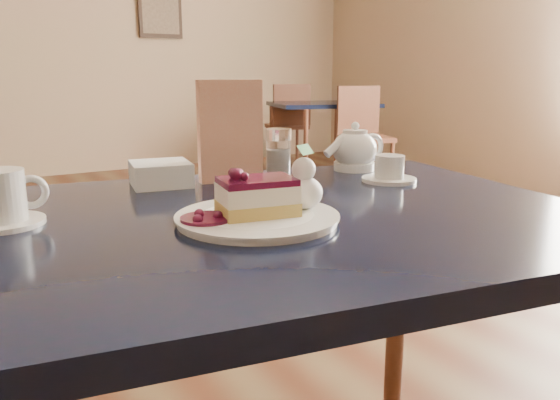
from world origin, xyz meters
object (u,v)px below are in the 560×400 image
coffee_set (1,201)px  tea_set (361,154)px  bg_table_far_right (322,168)px  main_table (248,259)px  dessert_plate (257,218)px  cheesecake_slice (257,197)px

coffee_set → tea_set: bearing=5.5°
coffee_set → bg_table_far_right: (3.03, 3.38, -0.72)m
main_table → bg_table_far_right: bearing=62.6°
dessert_plate → cheesecake_slice: size_ratio=1.94×
coffee_set → tea_set: (0.78, 0.07, 0.00)m
main_table → dessert_plate: (-0.01, -0.05, 0.08)m
bg_table_far_right → coffee_set: bearing=-115.6°
main_table → tea_set: size_ratio=4.91×
dessert_plate → coffee_set: (-0.35, 0.19, 0.03)m
coffee_set → tea_set: size_ratio=0.52×
cheesecake_slice → bg_table_far_right: size_ratio=0.08×
cheesecake_slice → coffee_set: coffee_set is taller
dessert_plate → tea_set: size_ratio=0.96×
tea_set → bg_table_far_right: (2.25, 3.31, -0.72)m
main_table → cheesecake_slice: size_ratio=9.94×
cheesecake_slice → coffee_set: bearing=161.1°
cheesecake_slice → tea_set: tea_set is taller
main_table → bg_table_far_right: size_ratio=0.77×
main_table → cheesecake_slice: (-0.01, -0.05, 0.12)m
bg_table_far_right → tea_set: bearing=-108.1°
cheesecake_slice → dessert_plate: bearing=54.8°
main_table → coffee_set: size_ratio=9.48×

